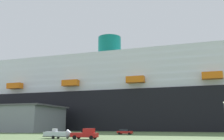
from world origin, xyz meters
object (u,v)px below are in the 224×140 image
object	(u,v)px
parked_car_red_hatchback	(125,132)
parked_car_black_coupe	(88,131)
pickup_truck	(86,134)
cruise_ship	(179,97)
small_boat_on_trailer	(60,134)

from	to	relation	value
parked_car_red_hatchback	parked_car_black_coupe	bearing A→B (deg)	152.53
pickup_truck	parked_car_black_coupe	xyz separation A→B (m)	(-10.89, 34.82, -0.21)
cruise_ship	parked_car_black_coupe	distance (m)	55.46
small_boat_on_trailer	parked_car_red_hatchback	bearing A→B (deg)	71.54
pickup_truck	small_boat_on_trailer	world-z (taller)	pickup_truck
parked_car_black_coupe	pickup_truck	bearing A→B (deg)	-72.64
cruise_ship	pickup_truck	bearing A→B (deg)	-104.45
pickup_truck	parked_car_black_coupe	bearing A→B (deg)	107.36
small_boat_on_trailer	parked_car_red_hatchback	size ratio (longest dim) A/B	1.60
pickup_truck	parked_car_black_coupe	distance (m)	36.48
parked_car_black_coupe	cruise_ship	bearing A→B (deg)	54.42
parked_car_red_hatchback	pickup_truck	bearing A→B (deg)	-96.37
pickup_truck	parked_car_red_hatchback	size ratio (longest dim) A/B	1.19
small_boat_on_trailer	parked_car_red_hatchback	xyz separation A→B (m)	(9.01, 27.01, -0.13)
parked_car_red_hatchback	small_boat_on_trailer	bearing A→B (deg)	-108.46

